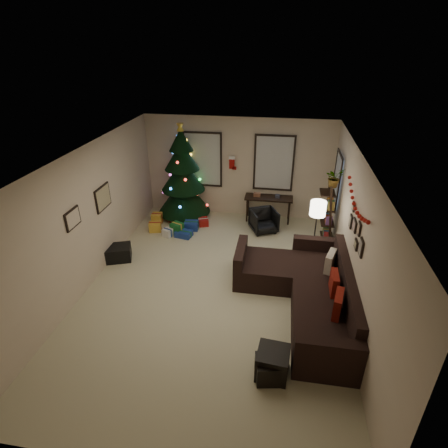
# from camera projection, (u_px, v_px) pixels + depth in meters

# --- Properties ---
(floor) EXTENTS (7.00, 7.00, 0.00)m
(floor) POSITION_uv_depth(u_px,v_px,m) (214.00, 288.00, 7.26)
(floor) COLOR beige
(floor) RESTS_ON ground
(ceiling) EXTENTS (7.00, 7.00, 0.00)m
(ceiling) POSITION_uv_depth(u_px,v_px,m) (212.00, 157.00, 6.01)
(ceiling) COLOR white
(ceiling) RESTS_ON floor
(wall_back) EXTENTS (5.00, 0.00, 5.00)m
(wall_back) POSITION_uv_depth(u_px,v_px,m) (238.00, 168.00, 9.70)
(wall_back) COLOR beige
(wall_back) RESTS_ON floor
(wall_front) EXTENTS (5.00, 0.00, 5.00)m
(wall_front) POSITION_uv_depth(u_px,v_px,m) (147.00, 394.00, 3.57)
(wall_front) COLOR beige
(wall_front) RESTS_ON floor
(wall_left) EXTENTS (0.00, 7.00, 7.00)m
(wall_left) POSITION_uv_depth(u_px,v_px,m) (87.00, 219.00, 6.99)
(wall_left) COLOR beige
(wall_left) RESTS_ON floor
(wall_right) EXTENTS (0.00, 7.00, 7.00)m
(wall_right) POSITION_uv_depth(u_px,v_px,m) (355.00, 240.00, 6.27)
(wall_right) COLOR beige
(wall_right) RESTS_ON floor
(window_back_left) EXTENTS (1.05, 0.06, 1.50)m
(window_back_left) POSITION_uv_depth(u_px,v_px,m) (203.00, 159.00, 9.71)
(window_back_left) COLOR #728CB2
(window_back_left) RESTS_ON wall_back
(window_back_right) EXTENTS (1.05, 0.06, 1.50)m
(window_back_right) POSITION_uv_depth(u_px,v_px,m) (274.00, 163.00, 9.44)
(window_back_right) COLOR #728CB2
(window_back_right) RESTS_ON wall_back
(window_right_wall) EXTENTS (0.06, 0.90, 1.30)m
(window_right_wall) POSITION_uv_depth(u_px,v_px,m) (337.00, 180.00, 8.44)
(window_right_wall) COLOR #728CB2
(window_right_wall) RESTS_ON wall_right
(christmas_tree) EXTENTS (1.43, 1.43, 2.66)m
(christmas_tree) POSITION_uv_depth(u_px,v_px,m) (183.00, 179.00, 9.70)
(christmas_tree) COLOR black
(christmas_tree) RESTS_ON floor
(presents) EXTENTS (1.50, 1.01, 0.30)m
(presents) POSITION_uv_depth(u_px,v_px,m) (177.00, 226.00, 9.36)
(presents) COLOR gold
(presents) RESTS_ON floor
(sofa) EXTENTS (2.16, 3.12, 0.94)m
(sofa) POSITION_uv_depth(u_px,v_px,m) (307.00, 291.00, 6.67)
(sofa) COLOR black
(sofa) RESTS_ON floor
(pillow_red_a) EXTENTS (0.22, 0.46, 0.45)m
(pillow_red_a) POSITION_uv_depth(u_px,v_px,m) (338.00, 305.00, 5.81)
(pillow_red_a) COLOR maroon
(pillow_red_a) RESTS_ON sofa
(pillow_red_b) EXTENTS (0.12, 0.43, 0.43)m
(pillow_red_b) POSITION_uv_depth(u_px,v_px,m) (334.00, 284.00, 6.32)
(pillow_red_b) COLOR maroon
(pillow_red_b) RESTS_ON sofa
(pillow_cream) EXTENTS (0.25, 0.45, 0.43)m
(pillow_cream) POSITION_uv_depth(u_px,v_px,m) (330.00, 263.00, 6.94)
(pillow_cream) COLOR beige
(pillow_cream) RESTS_ON sofa
(ottoman_near) EXTENTS (0.51, 0.51, 0.44)m
(ottoman_near) POSITION_uv_depth(u_px,v_px,m) (273.00, 363.00, 5.32)
(ottoman_near) COLOR black
(ottoman_near) RESTS_ON floor
(ottoman_far) EXTENTS (0.43, 0.43, 0.35)m
(ottoman_far) POSITION_uv_depth(u_px,v_px,m) (269.00, 369.00, 5.27)
(ottoman_far) COLOR black
(ottoman_far) RESTS_ON floor
(desk) EXTENTS (1.27, 0.45, 0.68)m
(desk) POSITION_uv_depth(u_px,v_px,m) (269.00, 200.00, 9.67)
(desk) COLOR black
(desk) RESTS_ON floor
(desk_chair) EXTENTS (0.75, 0.73, 0.59)m
(desk_chair) POSITION_uv_depth(u_px,v_px,m) (264.00, 221.00, 9.25)
(desk_chair) COLOR black
(desk_chair) RESTS_ON floor
(bookshelf) EXTENTS (0.30, 0.49, 1.65)m
(bookshelf) POSITION_uv_depth(u_px,v_px,m) (328.00, 218.00, 8.26)
(bookshelf) COLOR black
(bookshelf) RESTS_ON floor
(potted_plant) EXTENTS (0.65, 0.63, 0.55)m
(potted_plant) POSITION_uv_depth(u_px,v_px,m) (335.00, 175.00, 7.79)
(potted_plant) COLOR #4C4C4C
(potted_plant) RESTS_ON bookshelf
(floor_lamp) EXTENTS (0.32, 0.32, 1.53)m
(floor_lamp) POSITION_uv_depth(u_px,v_px,m) (317.00, 213.00, 7.39)
(floor_lamp) COLOR black
(floor_lamp) RESTS_ON floor
(art_map) EXTENTS (0.04, 0.60, 0.50)m
(art_map) POSITION_uv_depth(u_px,v_px,m) (103.00, 198.00, 7.53)
(art_map) COLOR black
(art_map) RESTS_ON wall_left
(art_abstract) EXTENTS (0.04, 0.45, 0.35)m
(art_abstract) POSITION_uv_depth(u_px,v_px,m) (73.00, 219.00, 6.47)
(art_abstract) COLOR black
(art_abstract) RESTS_ON wall_left
(gallery) EXTENTS (0.03, 1.25, 0.54)m
(gallery) POSITION_uv_depth(u_px,v_px,m) (356.00, 231.00, 6.11)
(gallery) COLOR black
(gallery) RESTS_ON wall_right
(garland) EXTENTS (0.08, 1.90, 0.30)m
(garland) POSITION_uv_depth(u_px,v_px,m) (356.00, 202.00, 6.11)
(garland) COLOR #A5140C
(garland) RESTS_ON wall_right
(stocking_left) EXTENTS (0.20, 0.05, 0.36)m
(stocking_left) POSITION_uv_depth(u_px,v_px,m) (232.00, 162.00, 9.54)
(stocking_left) COLOR #990F0C
(stocking_left) RESTS_ON wall_back
(stocking_right) EXTENTS (0.20, 0.05, 0.36)m
(stocking_right) POSITION_uv_depth(u_px,v_px,m) (245.00, 163.00, 9.71)
(stocking_right) COLOR #990F0C
(stocking_right) RESTS_ON wall_back
(storage_bin) EXTENTS (0.77, 0.64, 0.33)m
(storage_bin) POSITION_uv_depth(u_px,v_px,m) (116.00, 253.00, 8.11)
(storage_bin) COLOR black
(storage_bin) RESTS_ON floor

